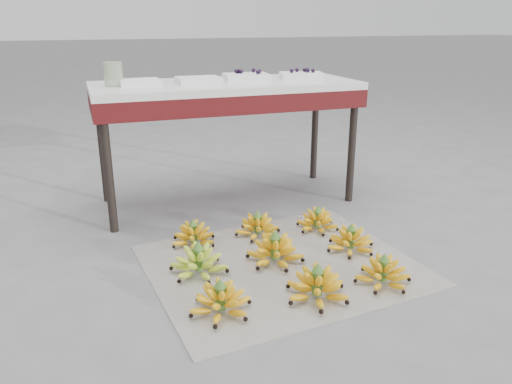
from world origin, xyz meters
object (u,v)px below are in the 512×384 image
object	(u,v)px
bunch_mid_right	(351,241)
bunch_front_left	(221,301)
tray_left	(198,80)
tray_far_left	(139,82)
newspaper_mat	(281,265)
vendor_table	(226,96)
bunch_front_right	(383,273)
bunch_mid_left	(199,262)
bunch_back_right	(317,221)
bunch_back_center	(258,227)
glass_jar	(113,74)
bunch_front_center	(317,286)
bunch_back_left	(194,236)
bunch_mid_center	(275,251)
tray_far_right	(302,76)
tray_right	(246,77)

from	to	relation	value
bunch_mid_right	bunch_front_left	bearing A→B (deg)	-134.62
bunch_front_left	tray_left	size ratio (longest dim) A/B	1.07
tray_far_left	newspaper_mat	bearing A→B (deg)	-62.64
vendor_table	bunch_front_right	bearing A→B (deg)	-75.45
bunch_mid_left	bunch_back_right	bearing A→B (deg)	-1.87
bunch_back_center	glass_jar	world-z (taller)	glass_jar
bunch_front_center	bunch_back_left	world-z (taller)	bunch_front_center
newspaper_mat	bunch_front_center	bearing A→B (deg)	-86.02
newspaper_mat	bunch_mid_left	xyz separation A→B (m)	(-0.40, 0.05, 0.06)
bunch_mid_center	bunch_back_right	world-z (taller)	bunch_mid_center
bunch_front_center	bunch_mid_right	distance (m)	0.52
bunch_back_right	tray_left	world-z (taller)	tray_left
bunch_back_right	tray_far_right	distance (m)	0.98
bunch_front_center	bunch_back_left	size ratio (longest dim) A/B	1.18
bunch_front_left	tray_right	xyz separation A→B (m)	(0.55, 1.30, 0.74)
bunch_mid_right	vendor_table	world-z (taller)	vendor_table
bunch_front_right	bunch_mid_right	xyz separation A→B (m)	(0.04, 0.35, -0.00)
bunch_mid_center	tray_right	world-z (taller)	tray_right
bunch_mid_left	glass_jar	xyz separation A→B (m)	(-0.24, 0.97, 0.78)
bunch_front_left	bunch_mid_left	bearing A→B (deg)	94.14
bunch_mid_left	bunch_back_center	distance (m)	0.52
bunch_back_center	vendor_table	xyz separation A→B (m)	(0.01, 0.61, 0.63)
bunch_mid_center	bunch_mid_right	bearing A→B (deg)	-8.04
bunch_front_center	bunch_back_center	xyz separation A→B (m)	(-0.01, 0.71, -0.01)
tray_far_left	tray_far_right	distance (m)	1.02
bunch_front_center	bunch_back_center	bearing A→B (deg)	106.65
vendor_table	glass_jar	distance (m)	0.68
bunch_back_center	vendor_table	bearing A→B (deg)	98.10
bunch_back_left	tray_right	world-z (taller)	tray_right
bunch_mid_center	vendor_table	bearing A→B (deg)	81.43
newspaper_mat	tray_right	size ratio (longest dim) A/B	4.28
bunch_mid_center	bunch_back_right	xyz separation A→B (m)	(0.38, 0.29, -0.01)
vendor_table	bunch_back_center	bearing A→B (deg)	-91.11
tray_far_left	bunch_mid_right	bearing A→B (deg)	-46.51
bunch_front_right	tray_far_left	xyz separation A→B (m)	(-0.86, 1.30, 0.74)
bunch_back_right	vendor_table	distance (m)	0.97
bunch_front_left	bunch_back_center	xyz separation A→B (m)	(0.40, 0.68, -0.00)
tray_left	tray_right	world-z (taller)	tray_right
bunch_front_right	tray_far_right	bearing A→B (deg)	66.97
bunch_front_left	bunch_mid_center	size ratio (longest dim) A/B	0.89
bunch_front_right	tray_far_left	bearing A→B (deg)	107.63
tray_far_left	tray_right	bearing A→B (deg)	1.44
bunch_front_right	bunch_mid_right	size ratio (longest dim) A/B	0.95
vendor_table	glass_jar	xyz separation A→B (m)	(-0.66, 0.03, 0.16)
bunch_back_left	bunch_back_right	size ratio (longest dim) A/B	1.18
bunch_back_right	bunch_back_center	bearing A→B (deg)	176.71
bunch_front_left	bunch_back_center	distance (m)	0.79
bunch_front_center	glass_jar	distance (m)	1.70
tray_left	bunch_mid_right	bearing A→B (deg)	-58.64
bunch_front_left	bunch_front_right	xyz separation A→B (m)	(0.76, -0.02, -0.00)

